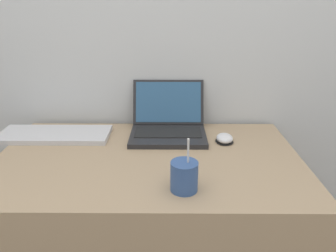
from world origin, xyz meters
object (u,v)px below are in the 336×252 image
Objects in this scene: drink_cup at (184,176)px; external_keyboard at (55,135)px; laptop at (168,124)px; computer_mouse at (225,139)px.

drink_cup is 0.39× the size of external_keyboard.
laptop is 0.25m from computer_mouse.
laptop reaches higher than computer_mouse.
laptop is 1.77× the size of drink_cup.
computer_mouse is 0.71m from external_keyboard.
drink_cup is at bearing -37.59° from external_keyboard.
computer_mouse is 0.19× the size of external_keyboard.
drink_cup is at bearing -116.34° from computer_mouse.
computer_mouse reaches higher than external_keyboard.
external_keyboard is at bearing 142.41° from drink_cup.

